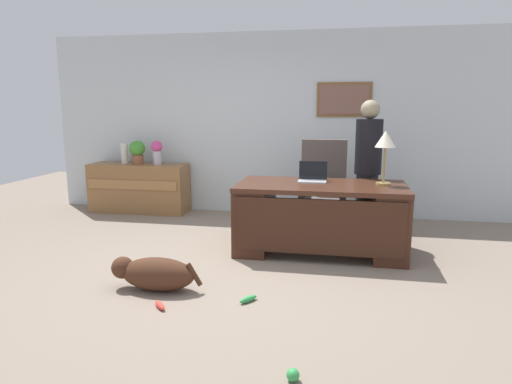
{
  "coord_description": "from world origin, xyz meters",
  "views": [
    {
      "loc": [
        1.01,
        -4.24,
        1.62
      ],
      "look_at": [
        0.15,
        0.3,
        0.75
      ],
      "focal_mm": 31.82,
      "sensor_mm": 36.0,
      "label": 1
    }
  ],
  "objects_px": {
    "credenza": "(139,188)",
    "dog_lying": "(154,273)",
    "vase_with_flowers": "(157,151)",
    "vase_empty": "(124,154)",
    "desk": "(320,216)",
    "armchair": "(323,191)",
    "desk_lamp": "(385,142)",
    "laptop": "(313,176)",
    "dog_toy_ball": "(293,375)",
    "person_standing": "(368,169)",
    "potted_plant": "(137,151)",
    "dog_toy_plush": "(248,299)",
    "dog_toy_bone": "(160,305)"
  },
  "relations": [
    {
      "from": "credenza",
      "to": "dog_toy_bone",
      "type": "relative_size",
      "value": 8.53
    },
    {
      "from": "dog_toy_ball",
      "to": "dog_toy_plush",
      "type": "relative_size",
      "value": 0.43
    },
    {
      "from": "credenza",
      "to": "armchair",
      "type": "height_order",
      "value": "armchair"
    },
    {
      "from": "laptop",
      "to": "dog_toy_bone",
      "type": "height_order",
      "value": "laptop"
    },
    {
      "from": "vase_with_flowers",
      "to": "dog_toy_ball",
      "type": "distance_m",
      "value": 4.84
    },
    {
      "from": "potted_plant",
      "to": "dog_toy_ball",
      "type": "xyz_separation_m",
      "value": [
        2.84,
        -4.03,
        -0.91
      ]
    },
    {
      "from": "vase_with_flowers",
      "to": "desk",
      "type": "bearing_deg",
      "value": -30.87
    },
    {
      "from": "armchair",
      "to": "desk_lamp",
      "type": "relative_size",
      "value": 2.01
    },
    {
      "from": "laptop",
      "to": "dog_toy_plush",
      "type": "bearing_deg",
      "value": -104.21
    },
    {
      "from": "vase_empty",
      "to": "dog_toy_ball",
      "type": "height_order",
      "value": "vase_empty"
    },
    {
      "from": "credenza",
      "to": "laptop",
      "type": "bearing_deg",
      "value": -25.69
    },
    {
      "from": "vase_with_flowers",
      "to": "vase_empty",
      "type": "xyz_separation_m",
      "value": [
        -0.54,
        -0.0,
        -0.05
      ]
    },
    {
      "from": "dog_toy_ball",
      "to": "dog_toy_plush",
      "type": "bearing_deg",
      "value": 115.06
    },
    {
      "from": "desk_lamp",
      "to": "vase_with_flowers",
      "type": "bearing_deg",
      "value": 156.14
    },
    {
      "from": "dog_lying",
      "to": "potted_plant",
      "type": "distance_m",
      "value": 3.33
    },
    {
      "from": "potted_plant",
      "to": "person_standing",
      "type": "bearing_deg",
      "value": -14.31
    },
    {
      "from": "desk",
      "to": "vase_empty",
      "type": "distance_m",
      "value": 3.48
    },
    {
      "from": "armchair",
      "to": "vase_with_flowers",
      "type": "relative_size",
      "value": 3.3
    },
    {
      "from": "laptop",
      "to": "potted_plant",
      "type": "distance_m",
      "value": 3.07
    },
    {
      "from": "dog_lying",
      "to": "laptop",
      "type": "bearing_deg",
      "value": 50.02
    },
    {
      "from": "armchair",
      "to": "dog_toy_bone",
      "type": "distance_m",
      "value": 3.01
    },
    {
      "from": "credenza",
      "to": "dog_lying",
      "type": "distance_m",
      "value": 3.24
    },
    {
      "from": "person_standing",
      "to": "dog_lying",
      "type": "xyz_separation_m",
      "value": [
        -1.93,
        -2.01,
        -0.73
      ]
    },
    {
      "from": "desk",
      "to": "person_standing",
      "type": "xyz_separation_m",
      "value": [
        0.53,
        0.66,
        0.46
      ]
    },
    {
      "from": "dog_lying",
      "to": "dog_toy_plush",
      "type": "xyz_separation_m",
      "value": [
        0.88,
        -0.1,
        -0.13
      ]
    },
    {
      "from": "dog_lying",
      "to": "potted_plant",
      "type": "xyz_separation_m",
      "value": [
        -1.47,
        2.88,
        0.79
      ]
    },
    {
      "from": "dog_lying",
      "to": "vase_empty",
      "type": "relative_size",
      "value": 2.71
    },
    {
      "from": "armchair",
      "to": "dog_toy_plush",
      "type": "xyz_separation_m",
      "value": [
        -0.51,
        -2.47,
        -0.49
      ]
    },
    {
      "from": "desk_lamp",
      "to": "dog_toy_bone",
      "type": "bearing_deg",
      "value": -136.2
    },
    {
      "from": "potted_plant",
      "to": "dog_toy_plush",
      "type": "height_order",
      "value": "potted_plant"
    },
    {
      "from": "dog_lying",
      "to": "dog_toy_plush",
      "type": "distance_m",
      "value": 0.9
    },
    {
      "from": "person_standing",
      "to": "desk",
      "type": "bearing_deg",
      "value": -128.77
    },
    {
      "from": "potted_plant",
      "to": "dog_toy_ball",
      "type": "height_order",
      "value": "potted_plant"
    },
    {
      "from": "potted_plant",
      "to": "laptop",
      "type": "bearing_deg",
      "value": -25.68
    },
    {
      "from": "dog_toy_ball",
      "to": "credenza",
      "type": "bearing_deg",
      "value": 125.19
    },
    {
      "from": "credenza",
      "to": "person_standing",
      "type": "bearing_deg",
      "value": -14.3
    },
    {
      "from": "dog_toy_ball",
      "to": "vase_empty",
      "type": "bearing_deg",
      "value": 127.21
    },
    {
      "from": "desk_lamp",
      "to": "dog_toy_bone",
      "type": "xyz_separation_m",
      "value": [
        -1.88,
        -1.8,
        -1.22
      ]
    },
    {
      "from": "dog_toy_ball",
      "to": "vase_with_flowers",
      "type": "bearing_deg",
      "value": 122.06
    },
    {
      "from": "desk",
      "to": "dog_toy_bone",
      "type": "xyz_separation_m",
      "value": [
        -1.21,
        -1.7,
        -0.4
      ]
    },
    {
      "from": "laptop",
      "to": "vase_with_flowers",
      "type": "height_order",
      "value": "vase_with_flowers"
    },
    {
      "from": "desk",
      "to": "vase_with_flowers",
      "type": "relative_size",
      "value": 5.14
    },
    {
      "from": "laptop",
      "to": "vase_empty",
      "type": "height_order",
      "value": "vase_empty"
    },
    {
      "from": "dog_toy_ball",
      "to": "armchair",
      "type": "bearing_deg",
      "value": 89.75
    },
    {
      "from": "armchair",
      "to": "desk_lamp",
      "type": "bearing_deg",
      "value": -53.33
    },
    {
      "from": "laptop",
      "to": "vase_with_flowers",
      "type": "xyz_separation_m",
      "value": [
        -2.45,
        1.33,
        0.12
      ]
    },
    {
      "from": "credenza",
      "to": "dog_lying",
      "type": "bearing_deg",
      "value": -62.98
    },
    {
      "from": "potted_plant",
      "to": "credenza",
      "type": "bearing_deg",
      "value": -21.78
    },
    {
      "from": "dog_lying",
      "to": "dog_toy_ball",
      "type": "relative_size",
      "value": 10.61
    },
    {
      "from": "credenza",
      "to": "potted_plant",
      "type": "bearing_deg",
      "value": 158.22
    }
  ]
}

